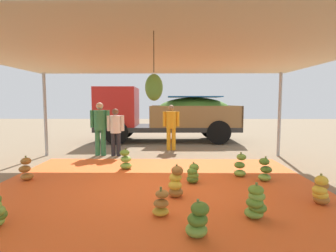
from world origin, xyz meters
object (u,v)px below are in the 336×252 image
cargo_truck_main (164,114)px  worker_1 (100,125)px  banana_bunch_8 (256,203)px  worker_0 (171,124)px  banana_bunch_9 (161,204)px  banana_bunch_6 (265,170)px  banana_bunch_2 (26,170)px  banana_bunch_4 (193,174)px  banana_bunch_1 (198,221)px  banana_bunch_7 (126,160)px  banana_bunch_10 (321,191)px  banana_bunch_5 (176,183)px  worker_2 (116,128)px  banana_bunch_0 (240,166)px

cargo_truck_main → worker_1: 3.89m
banana_bunch_8 → worker_1: worker_1 is taller
worker_0 → banana_bunch_9: bearing=-91.7°
banana_bunch_6 → banana_bunch_9: bearing=-140.6°
banana_bunch_2 → banana_bunch_4: size_ratio=1.22×
banana_bunch_1 → banana_bunch_7: (-1.53, 3.51, 0.02)m
banana_bunch_10 → worker_0: size_ratio=0.32×
banana_bunch_2 → worker_0: bearing=49.8°
cargo_truck_main → worker_0: bearing=-82.4°
banana_bunch_4 → banana_bunch_5: (-0.39, -0.83, 0.07)m
banana_bunch_6 → worker_1: bearing=147.2°
worker_0 → worker_2: bearing=-149.7°
worker_1 → cargo_truck_main: bearing=58.7°
banana_bunch_0 → banana_bunch_2: bearing=-175.8°
banana_bunch_1 → banana_bunch_6: banana_bunch_6 is taller
banana_bunch_5 → worker_2: 4.28m
banana_bunch_1 → worker_2: worker_2 is taller
worker_1 → worker_2: size_ratio=1.13×
cargo_truck_main → banana_bunch_9: bearing=-88.9°
worker_0 → worker_1: 2.53m
banana_bunch_6 → cargo_truck_main: (-2.38, 6.15, 1.01)m
banana_bunch_4 → banana_bunch_6: (1.61, 0.19, 0.03)m
banana_bunch_0 → banana_bunch_1: (-1.28, -2.84, -0.03)m
banana_bunch_9 → cargo_truck_main: 8.06m
banana_bunch_8 → banana_bunch_10: banana_bunch_8 is taller
banana_bunch_7 → banana_bunch_2: bearing=-153.3°
banana_bunch_7 → worker_2: 1.97m
banana_bunch_8 → banana_bunch_6: bearing=67.0°
worker_0 → banana_bunch_8: bearing=-77.8°
banana_bunch_4 → worker_0: worker_0 is taller
worker_1 → worker_2: bearing=-7.5°
banana_bunch_2 → worker_1: (0.92, 2.85, 0.77)m
banana_bunch_4 → worker_1: (-2.79, 3.03, 0.81)m
banana_bunch_5 → banana_bunch_4: bearing=65.2°
banana_bunch_9 → banana_bunch_5: bearing=73.4°
worker_2 → worker_1: bearing=172.5°
banana_bunch_8 → worker_0: worker_0 is taller
banana_bunch_4 → banana_bunch_6: bearing=6.9°
banana_bunch_4 → banana_bunch_7: banana_bunch_7 is taller
banana_bunch_0 → worker_1: 4.73m
banana_bunch_2 → banana_bunch_9: 3.58m
banana_bunch_2 → cargo_truck_main: bearing=64.5°
banana_bunch_2 → worker_0: worker_0 is taller
banana_bunch_0 → banana_bunch_9: size_ratio=1.31×
banana_bunch_0 → worker_2: size_ratio=0.37×
banana_bunch_0 → banana_bunch_10: bearing=-61.7°
worker_1 → banana_bunch_8: bearing=-53.2°
banana_bunch_0 → banana_bunch_5: 2.06m
banana_bunch_4 → cargo_truck_main: bearing=96.9°
banana_bunch_6 → banana_bunch_8: 2.11m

